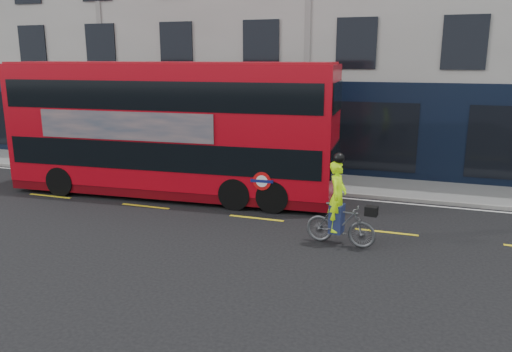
% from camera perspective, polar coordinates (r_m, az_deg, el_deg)
% --- Properties ---
extents(ground, '(120.00, 120.00, 0.00)m').
position_cam_1_polar(ground, '(14.49, -1.88, -6.61)').
color(ground, black).
rests_on(ground, ground).
extents(pavement, '(60.00, 3.00, 0.12)m').
position_cam_1_polar(pavement, '(20.42, 4.57, -0.51)').
color(pavement, gray).
rests_on(pavement, ground).
extents(kerb, '(60.00, 0.12, 0.13)m').
position_cam_1_polar(kerb, '(19.02, 3.44, -1.52)').
color(kerb, gray).
rests_on(kerb, ground).
extents(building_terrace, '(50.00, 10.07, 15.00)m').
position_cam_1_polar(building_terrace, '(26.24, 8.59, 18.81)').
color(building_terrace, '#AFACA5').
rests_on(building_terrace, ground).
extents(road_edge_line, '(58.00, 0.10, 0.01)m').
position_cam_1_polar(road_edge_line, '(18.75, 3.20, -1.93)').
color(road_edge_line, silver).
rests_on(road_edge_line, ground).
extents(lane_dashes, '(58.00, 0.12, 0.01)m').
position_cam_1_polar(lane_dashes, '(15.82, 0.04, -4.84)').
color(lane_dashes, gold).
rests_on(lane_dashes, ground).
extents(bus, '(12.06, 3.46, 4.81)m').
position_cam_1_polar(bus, '(18.29, -9.63, 5.39)').
color(bus, '#AD0612').
rests_on(bus, ground).
extents(cyclist, '(1.98, 0.78, 2.53)m').
position_cam_1_polar(cyclist, '(13.60, 9.54, -4.37)').
color(cyclist, '#4C4F52').
rests_on(cyclist, ground).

